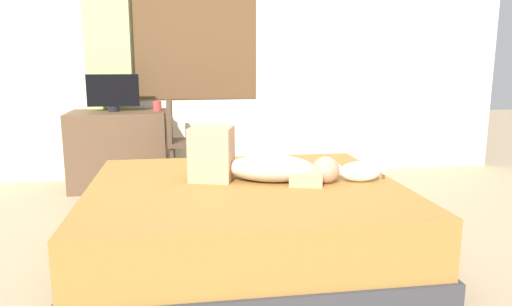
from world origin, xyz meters
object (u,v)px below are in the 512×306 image
Objects in this scene: cat at (357,171)px; cup at (157,106)px; chair_by_desk at (181,138)px; person_lying at (256,163)px; tv_monitor at (113,92)px; desk at (119,150)px; bed at (245,220)px.

cat is 3.83× the size of cup.
chair_by_desk is (0.22, -0.23, -0.28)m from cup.
person_lying is 1.09× the size of chair_by_desk.
tv_monitor reaches higher than cup.
desk is 0.65m from chair_by_desk.
tv_monitor is (-1.72, 1.88, 0.38)m from cat.
bed is 2.10× the size of person_lying.
bed is at bearing 174.41° from cat.
chair_by_desk is (-0.47, 1.54, -0.08)m from person_lying.
tv_monitor is 0.43m from cup.
cat is (0.63, -0.12, -0.05)m from person_lying.
chair_by_desk is (0.62, -0.22, -0.41)m from tv_monitor.
person_lying is 10.04× the size of cup.
desk is at bearing 0.00° from tv_monitor.
cat is 0.74× the size of tv_monitor.
person_lying is at bearing -58.27° from tv_monitor.
desk is at bearing 159.41° from chair_by_desk.
bed is at bearing -61.40° from desk.
bed is 5.50× the size of cat.
chair_by_desk reaches higher than cat.
bed is 2.00m from cup.
desk is (-1.06, 1.76, -0.21)m from person_lying.
desk reaches higher than cat.
tv_monitor is 5.15× the size of cup.
person_lying is 1.95× the size of tv_monitor.
bed is 2.18× the size of desk.
desk is (-1.69, 1.88, -0.17)m from cat.
cup is at bearing 1.04° from desk.
desk is at bearing 118.60° from bed.
person_lying is 1.61m from chair_by_desk.
desk is 0.56m from cup.
bed is 1.66m from chair_by_desk.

